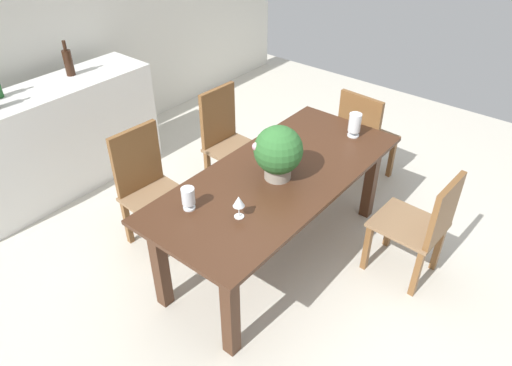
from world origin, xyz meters
TOP-DOWN VIEW (x-y plane):
  - ground_plane at (0.00, 0.00)m, footprint 7.04×7.04m
  - back_wall at (0.00, 2.60)m, footprint 6.40×0.10m
  - dining_table at (0.00, -0.03)m, footprint 2.07×0.91m
  - chair_far_left at (-0.46, 0.90)m, footprint 0.48×0.45m
  - chair_foot_end at (1.31, -0.02)m, footprint 0.47×0.48m
  - chair_far_right at (0.47, 0.90)m, footprint 0.45×0.45m
  - chair_near_right at (0.46, -0.96)m, footprint 0.45×0.49m
  - flower_centerpiece at (-0.04, -0.05)m, footprint 0.34×0.34m
  - crystal_vase_left at (-0.68, 0.18)m, footprint 0.09×0.09m
  - crystal_vase_center_near at (0.82, -0.17)m, footprint 0.10×0.10m
  - wine_glass at (-0.54, -0.12)m, footprint 0.08×0.08m
  - kitchen_counter at (-0.54, 2.10)m, footprint 1.98×0.53m
  - wine_bottle_amber at (-0.17, 2.18)m, footprint 0.08×0.08m

SIDE VIEW (x-z plane):
  - ground_plane at x=0.00m, z-range 0.00..0.00m
  - kitchen_counter at x=-0.54m, z-range 0.00..0.99m
  - chair_near_right at x=0.46m, z-range 0.05..0.95m
  - chair_foot_end at x=1.31m, z-range 0.05..0.98m
  - chair_far_right at x=0.47m, z-range 0.05..1.02m
  - chair_far_left at x=-0.46m, z-range 0.05..1.02m
  - dining_table at x=0.00m, z-range 0.26..1.03m
  - crystal_vase_left at x=-0.68m, z-range 0.78..0.94m
  - crystal_vase_center_near at x=0.82m, z-range 0.78..0.98m
  - wine_glass at x=-0.54m, z-range 0.80..0.96m
  - flower_centerpiece at x=-0.04m, z-range 0.78..1.18m
  - wine_bottle_amber at x=-0.17m, z-range 0.96..1.27m
  - back_wall at x=0.00m, z-range 0.00..2.60m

